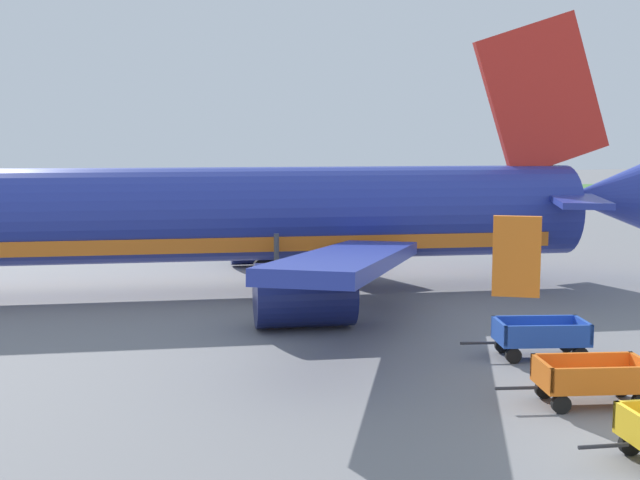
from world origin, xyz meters
TOP-DOWN VIEW (x-y plane):
  - grass_strip at (0.00, 59.00)m, footprint 220.00×28.00m
  - airplane at (-2.38, 20.17)m, footprint 37.17×30.12m
  - baggage_cart_third_in_row at (0.75, 3.23)m, footprint 3.59×2.16m
  - baggage_cart_fourth_in_row at (2.38, 7.13)m, footprint 3.58×2.20m

SIDE VIEW (x-z plane):
  - grass_strip at x=0.00m, z-range 0.00..0.06m
  - baggage_cart_third_in_row at x=0.75m, z-range 0.07..1.14m
  - baggage_cart_fourth_in_row at x=2.38m, z-range 0.07..1.14m
  - airplane at x=-2.38m, z-range -2.62..8.72m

